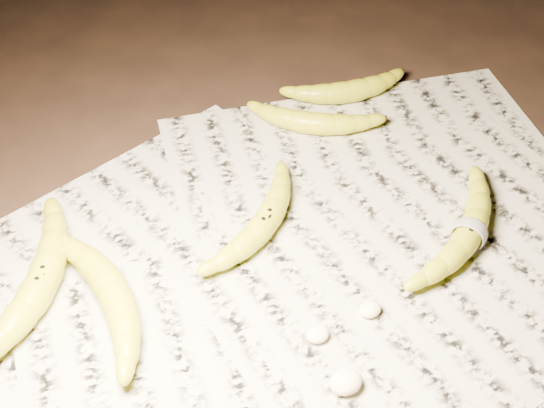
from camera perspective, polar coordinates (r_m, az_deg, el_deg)
name	(u,v)px	position (r m, az deg, el deg)	size (l,w,h in m)	color
ground	(278,247)	(0.97, 0.43, -3.28)	(3.00, 3.00, 0.00)	black
newspaper_patch	(286,266)	(0.94, 1.10, -4.72)	(0.90, 0.70, 0.01)	#AAA791
banana_left_a	(41,281)	(0.94, -17.03, -5.58)	(0.23, 0.07, 0.04)	gold
banana_left_b	(112,290)	(0.91, -11.93, -6.33)	(0.21, 0.07, 0.04)	gold
banana_center	(265,221)	(0.97, -0.54, -1.27)	(0.19, 0.06, 0.04)	gold
banana_taped	(470,232)	(0.98, 14.67, -2.04)	(0.21, 0.06, 0.04)	gold
banana_upper_a	(313,121)	(1.12, 3.09, 6.25)	(0.18, 0.05, 0.03)	gold
banana_upper_b	(348,90)	(1.19, 5.75, 8.56)	(0.17, 0.06, 0.03)	gold
measuring_tape	(470,232)	(0.98, 14.67, -2.04)	(0.05, 0.05, 0.00)	white
flesh_chunk_a	(346,380)	(0.83, 5.60, -13.04)	(0.04, 0.03, 0.02)	beige
flesh_chunk_b	(318,332)	(0.87, 3.48, -9.63)	(0.03, 0.02, 0.02)	beige
flesh_chunk_c	(370,307)	(0.89, 7.41, -7.71)	(0.03, 0.02, 0.02)	beige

